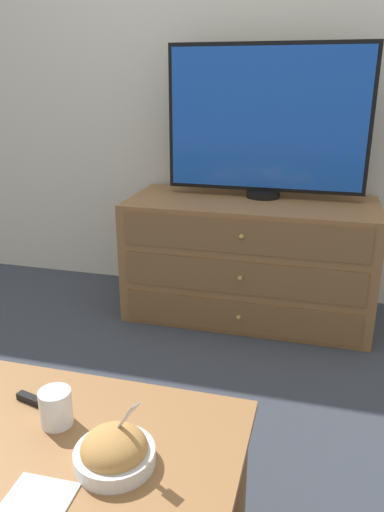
% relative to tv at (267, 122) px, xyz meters
% --- Properties ---
extents(ground_plane, '(12.00, 12.00, 0.00)m').
position_rel_tv_xyz_m(ground_plane, '(-0.12, 0.21, -1.00)').
color(ground_plane, '#383D47').
extents(wall_back, '(12.00, 0.05, 2.60)m').
position_rel_tv_xyz_m(wall_back, '(-0.12, 0.23, 0.30)').
color(wall_back, silver).
rests_on(wall_back, ground_plane).
extents(dresser, '(1.25, 0.57, 0.62)m').
position_rel_tv_xyz_m(dresser, '(-0.05, -0.10, -0.69)').
color(dresser, olive).
rests_on(dresser, ground_plane).
extents(tv, '(1.00, 0.17, 0.75)m').
position_rel_tv_xyz_m(tv, '(0.00, 0.00, 0.00)').
color(tv, black).
rests_on(tv, dresser).
extents(coffee_table, '(0.84, 0.56, 0.43)m').
position_rel_tv_xyz_m(coffee_table, '(-0.23, -1.75, -0.64)').
color(coffee_table, '#9E6B3D').
rests_on(coffee_table, ground_plane).
extents(takeout_bowl, '(0.17, 0.17, 0.16)m').
position_rel_tv_xyz_m(takeout_bowl, '(-0.08, -1.77, -0.54)').
color(takeout_bowl, silver).
rests_on(takeout_bowl, coffee_table).
extents(drink_cup, '(0.08, 0.08, 0.09)m').
position_rel_tv_xyz_m(drink_cup, '(-0.27, -1.68, -0.54)').
color(drink_cup, beige).
rests_on(drink_cup, coffee_table).
extents(napkin, '(0.13, 0.13, 0.00)m').
position_rel_tv_xyz_m(napkin, '(-0.19, -1.91, -0.57)').
color(napkin, white).
rests_on(napkin, coffee_table).
extents(remote_control, '(0.15, 0.06, 0.02)m').
position_rel_tv_xyz_m(remote_control, '(-0.34, -1.64, -0.57)').
color(remote_control, black).
rests_on(remote_control, coffee_table).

